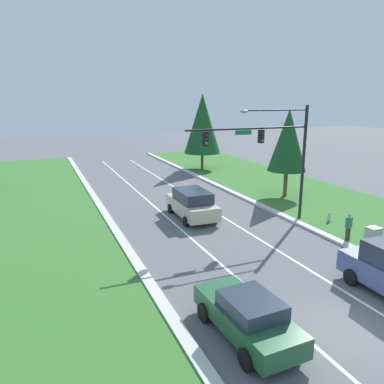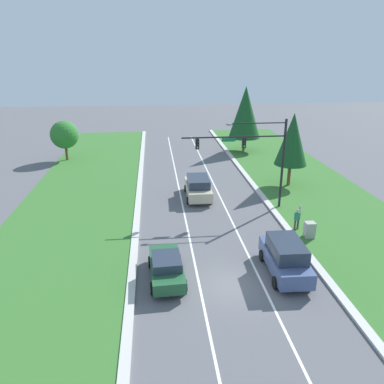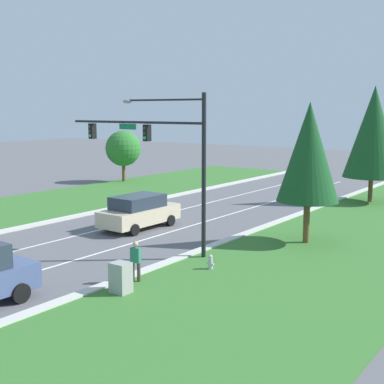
{
  "view_description": "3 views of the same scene",
  "coord_description": "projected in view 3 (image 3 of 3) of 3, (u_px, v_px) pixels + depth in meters",
  "views": [
    {
      "loc": [
        -9.66,
        -8.65,
        7.88
      ],
      "look_at": [
        0.11,
        14.78,
        1.59
      ],
      "focal_mm": 35.0,
      "sensor_mm": 36.0,
      "label": 1
    },
    {
      "loc": [
        -4.09,
        -17.8,
        12.37
      ],
      "look_at": [
        -1.06,
        11.29,
        1.53
      ],
      "focal_mm": 35.0,
      "sensor_mm": 36.0,
      "label": 2
    },
    {
      "loc": [
        19.98,
        -8.74,
        6.79
      ],
      "look_at": [
        2.53,
        15.33,
        2.2
      ],
      "focal_mm": 50.0,
      "sensor_mm": 36.0,
      "label": 3
    }
  ],
  "objects": [
    {
      "name": "utility_cabinet",
      "position": [
        121.0,
        279.0,
        19.74
      ],
      "size": [
        0.7,
        0.6,
        1.22
      ],
      "color": "#9E9E99",
      "rests_on": "ground_plane"
    },
    {
      "name": "conifer_far_right_tree",
      "position": [
        309.0,
        152.0,
        26.6
      ],
      "size": [
        3.12,
        3.12,
        7.2
      ],
      "color": "brown",
      "rests_on": "ground_plane"
    },
    {
      "name": "traffic_signal_mast",
      "position": [
        161.0,
        146.0,
        25.29
      ],
      "size": [
        8.43,
        0.41,
        7.55
      ],
      "color": "black",
      "rests_on": "ground_plane"
    },
    {
      "name": "pedestrian",
      "position": [
        136.0,
        260.0,
        21.01
      ],
      "size": [
        0.42,
        0.31,
        1.69
      ],
      "rotation": [
        0.0,
        0.0,
        3.41
      ],
      "color": "#42382D",
      "rests_on": "ground_plane"
    },
    {
      "name": "grass_verge_right",
      "position": [
        103.0,
        384.0,
        13.29
      ],
      "size": [
        10.0,
        90.0,
        0.08
      ],
      "color": "#38702D",
      "rests_on": "ground_plane"
    },
    {
      "name": "oak_near_left_tree",
      "position": [
        123.0,
        148.0,
        50.26
      ],
      "size": [
        3.34,
        3.34,
        4.86
      ],
      "color": "brown",
      "rests_on": "ground_plane"
    },
    {
      "name": "champagne_suv",
      "position": [
        139.0,
        211.0,
        30.76
      ],
      "size": [
        2.34,
        5.07,
        1.94
      ],
      "rotation": [
        0.0,
        0.0,
        -0.02
      ],
      "color": "beige",
      "rests_on": "ground_plane"
    },
    {
      "name": "conifer_near_right_tree",
      "position": [
        373.0,
        132.0,
        38.51
      ],
      "size": [
        4.12,
        4.12,
        8.51
      ],
      "color": "brown",
      "rests_on": "ground_plane"
    },
    {
      "name": "fire_hydrant",
      "position": [
        210.0,
        263.0,
        22.72
      ],
      "size": [
        0.34,
        0.2,
        0.7
      ],
      "color": "#B7B7BC",
      "rests_on": "ground_plane"
    }
  ]
}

